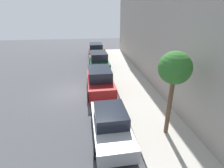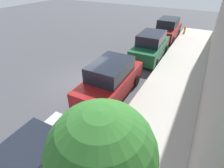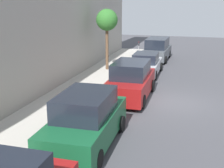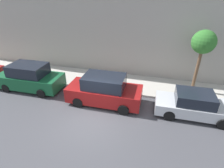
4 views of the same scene
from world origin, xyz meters
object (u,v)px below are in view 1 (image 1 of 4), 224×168
object	(u,v)px
parked_suv_fifth	(96,51)
street_tree	(175,69)
parked_suv_fourth	(99,62)
parked_sedan_second	(111,124)
parked_suv_third	(100,81)
fire_hydrant	(105,50)

from	to	relation	value
parked_suv_fifth	street_tree	size ratio (longest dim) A/B	1.10
parked_suv_fourth	parked_suv_fifth	xyz separation A→B (m)	(-0.02, 5.59, -0.00)
parked_sedan_second	parked_suv_third	distance (m)	5.52
parked_suv_fourth	street_tree	world-z (taller)	street_tree
parked_sedan_second	street_tree	distance (m)	4.16
parked_suv_fourth	fire_hydrant	size ratio (longest dim) A/B	7.03
street_tree	fire_hydrant	size ratio (longest dim) A/B	6.32
parked_suv_fourth	street_tree	size ratio (longest dim) A/B	1.11
parked_sedan_second	fire_hydrant	size ratio (longest dim) A/B	6.58
parked_suv_fourth	fire_hydrant	world-z (taller)	parked_suv_fourth
parked_suv_third	fire_hydrant	xyz separation A→B (m)	(1.72, 13.80, -0.44)
parked_suv_fifth	fire_hydrant	world-z (taller)	parked_suv_fifth
parked_suv_fifth	fire_hydrant	bearing A→B (deg)	57.83
parked_suv_fourth	parked_suv_fifth	world-z (taller)	same
parked_suv_fourth	fire_hydrant	distance (m)	8.00
street_tree	parked_suv_fourth	bearing A→B (deg)	103.26
parked_suv_third	street_tree	size ratio (longest dim) A/B	1.11
parked_sedan_second	street_tree	size ratio (longest dim) A/B	1.04
fire_hydrant	parked_suv_fifth	bearing A→B (deg)	-122.17
parked_suv_fourth	fire_hydrant	xyz separation A→B (m)	(1.41, 7.86, -0.44)
parked_sedan_second	fire_hydrant	bearing A→B (deg)	85.34
parked_suv_third	parked_suv_fifth	distance (m)	11.53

